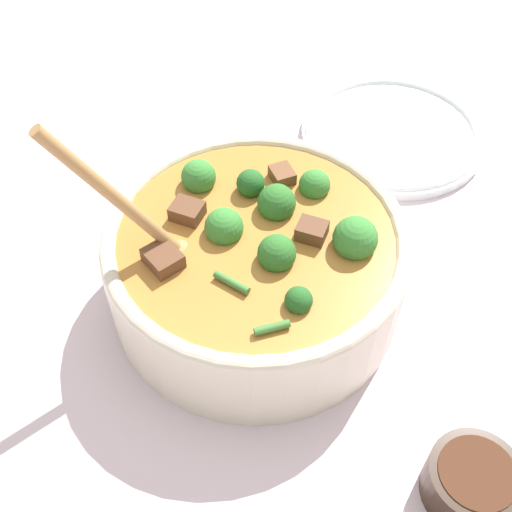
{
  "coord_description": "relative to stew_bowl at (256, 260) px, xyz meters",
  "views": [
    {
      "loc": [
        -0.22,
        -0.34,
        0.54
      ],
      "look_at": [
        0.0,
        0.0,
        0.07
      ],
      "focal_mm": 45.0,
      "sensor_mm": 36.0,
      "label": 1
    }
  ],
  "objects": [
    {
      "name": "ground_plane",
      "position": [
        -0.0,
        -0.0,
        -0.06
      ],
      "size": [
        4.0,
        4.0,
        0.0
      ],
      "primitive_type": "plane",
      "color": "silver"
    },
    {
      "name": "stew_bowl",
      "position": [
        0.0,
        0.0,
        0.0
      ],
      "size": [
        0.31,
        0.29,
        0.25
      ],
      "color": "beige",
      "rests_on": "ground_plane"
    },
    {
      "name": "condiment_bowl",
      "position": [
        0.04,
        -0.27,
        -0.04
      ],
      "size": [
        0.08,
        0.08,
        0.04
      ],
      "color": "black",
      "rests_on": "ground_plane"
    },
    {
      "name": "empty_plate",
      "position": [
        0.29,
        0.13,
        -0.05
      ],
      "size": [
        0.24,
        0.24,
        0.02
      ],
      "color": "white",
      "rests_on": "ground_plane"
    }
  ]
}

